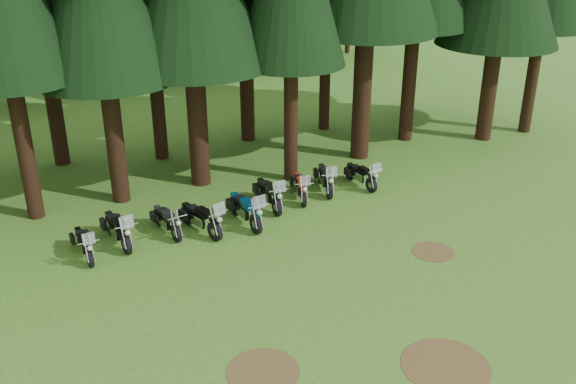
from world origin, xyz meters
name	(u,v)px	position (x,y,z in m)	size (l,w,h in m)	color
ground	(324,297)	(0.00, 0.00, 0.00)	(120.00, 120.00, 0.00)	#35651E
decid_3	(3,22)	(-4.71, 25.13, 4.51)	(6.12, 5.95, 7.65)	black
decid_4	(113,13)	(1.58, 26.32, 4.37)	(5.93, 5.76, 7.41)	black
dirt_patch_0	(263,372)	(-3.00, -2.00, 0.01)	(1.80, 1.80, 0.01)	#4C3D1E
dirt_patch_1	(433,252)	(4.50, 0.50, 0.01)	(1.40, 1.40, 0.01)	#4C3D1E
dirt_patch_2	(445,366)	(1.00, -4.00, 0.01)	(2.20, 2.20, 0.01)	#4C3D1E
motorcycle_0	(84,245)	(-5.43, 5.71, 0.43)	(0.38, 2.04, 1.29)	black
motorcycle_1	(118,230)	(-4.25, 6.05, 0.50)	(0.47, 2.36, 1.48)	black
motorcycle_2	(167,222)	(-2.58, 5.98, 0.43)	(0.36, 2.09, 0.85)	black
motorcycle_3	(201,219)	(-1.55, 5.45, 0.50)	(0.82, 2.35, 1.48)	black
motorcycle_4	(245,211)	(0.06, 5.29, 0.51)	(0.46, 2.43, 1.54)	black
motorcycle_5	(269,195)	(1.42, 6.12, 0.50)	(0.58, 2.36, 1.48)	black
motorcycle_6	(300,187)	(2.82, 6.20, 0.46)	(1.02, 2.11, 1.36)	black
motorcycle_7	(325,179)	(4.05, 6.36, 0.48)	(1.07, 2.22, 1.43)	black
motorcycle_8	(361,176)	(5.52, 6.03, 0.44)	(0.39, 2.08, 1.31)	black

